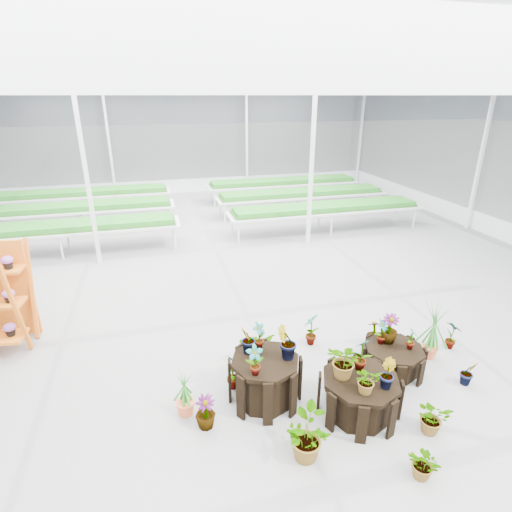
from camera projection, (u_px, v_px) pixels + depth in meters
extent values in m
plane|color=gray|center=(242.00, 323.00, 7.91)|extent=(24.00, 24.00, 0.00)
cylinder|color=black|center=(265.00, 379.00, 5.82)|extent=(1.21, 1.21, 0.70)
cylinder|color=black|center=(359.00, 395.00, 5.59)|extent=(1.43, 1.43, 0.59)
cylinder|color=black|center=(393.00, 359.00, 6.48)|extent=(1.24, 1.24, 0.44)
imported|color=#23701F|center=(248.00, 340.00, 5.73)|extent=(0.30, 0.32, 0.46)
imported|color=#23701F|center=(287.00, 343.00, 5.60)|extent=(0.35, 0.31, 0.54)
imported|color=#23701F|center=(259.00, 336.00, 5.85)|extent=(0.28, 0.26, 0.44)
imported|color=#23701F|center=(255.00, 361.00, 5.29)|extent=(0.24, 0.16, 0.45)
imported|color=#23701F|center=(345.00, 362.00, 5.41)|extent=(0.57, 0.59, 0.51)
imported|color=#23701F|center=(387.00, 373.00, 5.25)|extent=(0.25, 0.28, 0.42)
imported|color=#23701F|center=(362.00, 353.00, 5.56)|extent=(0.32, 0.25, 0.54)
imported|color=#23701F|center=(367.00, 380.00, 5.17)|extent=(0.34, 0.30, 0.37)
imported|color=#23701F|center=(382.00, 332.00, 6.43)|extent=(0.28, 0.26, 0.44)
imported|color=#23701F|center=(412.00, 338.00, 6.29)|extent=(0.22, 0.26, 0.41)
imported|color=#23701F|center=(389.00, 329.00, 6.47)|extent=(0.39, 0.39, 0.49)
imported|color=#23701F|center=(205.00, 412.00, 5.36)|extent=(0.39, 0.39, 0.49)
imported|color=#23701F|center=(234.00, 371.00, 6.05)|extent=(0.33, 0.39, 0.64)
imported|color=#23701F|center=(304.00, 436.00, 4.88)|extent=(0.58, 0.65, 0.65)
imported|color=#23701F|center=(425.00, 464.00, 4.65)|extent=(0.48, 0.49, 0.41)
imported|color=#23701F|center=(432.00, 417.00, 5.29)|extent=(0.48, 0.43, 0.47)
imported|color=#23701F|center=(468.00, 372.00, 6.17)|extent=(0.28, 0.24, 0.44)
imported|color=#23701F|center=(452.00, 335.00, 7.02)|extent=(0.24, 0.32, 0.56)
imported|color=#23701F|center=(375.00, 333.00, 7.11)|extent=(0.36, 0.36, 0.52)
imported|color=#23701F|center=(311.00, 329.00, 7.15)|extent=(0.38, 0.39, 0.62)
imported|color=#23701F|center=(255.00, 350.00, 6.52)|extent=(0.73, 0.68, 0.66)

